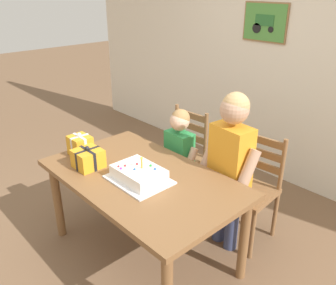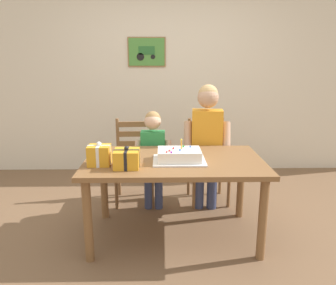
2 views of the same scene
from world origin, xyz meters
TOP-DOWN VIEW (x-y plane):
  - ground_plane at (0.00, 0.00)m, footprint 20.00×20.00m
  - back_wall at (-0.00, 1.95)m, footprint 6.40×0.11m
  - dining_table at (0.00, 0.00)m, footprint 1.53×0.91m
  - birthday_cake at (0.04, -0.06)m, footprint 0.44×0.34m
  - gift_box_red_large at (-0.39, -0.21)m, footprint 0.20×0.21m
  - gift_box_beside_cake at (-0.61, -0.14)m, footprint 0.18×0.16m
  - chair_left at (-0.41, 0.81)m, footprint 0.44×0.44m
  - chair_right at (0.41, 0.81)m, footprint 0.45×0.45m
  - child_older at (0.36, 0.58)m, footprint 0.50×0.29m
  - child_younger at (-0.20, 0.58)m, footprint 0.38×0.22m

SIDE VIEW (x-z plane):
  - ground_plane at x=0.00m, z-range 0.00..0.00m
  - chair_left at x=-0.41m, z-range 0.01..0.93m
  - chair_right at x=0.41m, z-range 0.01..0.93m
  - dining_table at x=0.00m, z-range 0.27..1.00m
  - child_younger at x=-0.20m, z-range 0.11..1.17m
  - birthday_cake at x=0.04m, z-range 0.68..0.87m
  - gift_box_red_large at x=-0.39m, z-range 0.71..0.89m
  - child_older at x=0.36m, z-range 0.14..1.47m
  - gift_box_beside_cake at x=-0.61m, z-range 0.71..0.91m
  - back_wall at x=0.00m, z-range 0.00..2.60m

